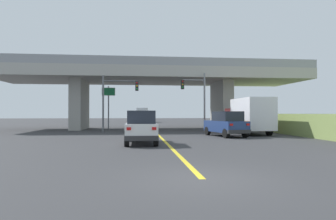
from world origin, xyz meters
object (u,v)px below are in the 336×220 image
suv_crossing (226,124)px  highway_sign (108,98)px  semi_truck_distant (142,115)px  traffic_signal_nearside (197,95)px  traffic_signal_farside (115,95)px  box_truck (249,116)px  suv_lead (141,127)px

suv_crossing → highway_sign: 14.91m
suv_crossing → semi_truck_distant: semi_truck_distant is taller
traffic_signal_nearside → semi_truck_distant: traffic_signal_nearside is taller
traffic_signal_farside → semi_truck_distant: size_ratio=0.86×
traffic_signal_nearside → suv_crossing: bearing=-82.0°
traffic_signal_nearside → box_truck: bearing=-48.7°
suv_lead → semi_truck_distant: size_ratio=0.68×
suv_crossing → highway_sign: highway_sign is taller
highway_sign → box_truck: bearing=-31.2°
semi_truck_distant → highway_sign: bearing=-98.2°
highway_sign → semi_truck_distant: 30.00m
traffic_signal_farside → semi_truck_distant: 34.10m
traffic_signal_farside → highway_sign: size_ratio=1.14×
suv_lead → traffic_signal_nearside: traffic_signal_nearside is taller
suv_lead → highway_sign: highway_sign is taller
box_truck → traffic_signal_farside: size_ratio=1.23×
suv_crossing → box_truck: size_ratio=0.68×
suv_lead → traffic_signal_farside: size_ratio=0.79×
box_truck → traffic_signal_farside: (-12.14, 3.72, 1.98)m
suv_lead → semi_truck_distant: 45.09m
box_truck → traffic_signal_nearside: traffic_signal_nearside is taller
traffic_signal_farside → box_truck: bearing=-17.1°
suv_lead → suv_crossing: bearing=36.0°
suv_crossing → box_truck: (2.87, 2.45, 0.65)m
suv_crossing → suv_lead: bearing=-155.5°
suv_lead → highway_sign: bearing=102.5°
box_truck → traffic_signal_farside: bearing=162.9°
highway_sign → semi_truck_distant: size_ratio=0.75×
semi_truck_distant → traffic_signal_nearside: bearing=-81.2°
traffic_signal_farside → semi_truck_distant: bearing=84.6°
traffic_signal_nearside → traffic_signal_farside: bearing=-175.5°
suv_lead → highway_sign: (-3.43, 15.45, 2.56)m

